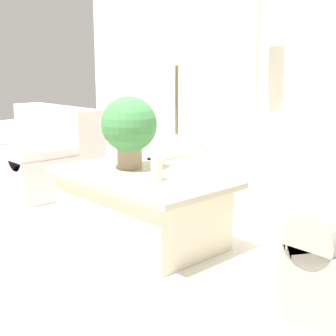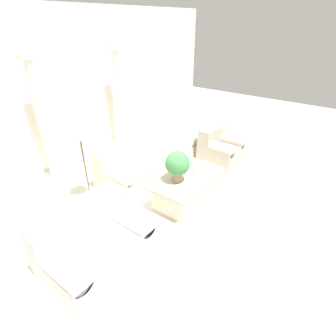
{
  "view_description": "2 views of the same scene",
  "coord_description": "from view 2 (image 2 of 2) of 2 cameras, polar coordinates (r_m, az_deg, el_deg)",
  "views": [
    {
      "loc": [
        2.55,
        -2.49,
        1.27
      ],
      "look_at": [
        0.04,
        -0.16,
        0.51
      ],
      "focal_mm": 50.0,
      "sensor_mm": 36.0,
      "label": 1
    },
    {
      "loc": [
        -3.34,
        -2.49,
        2.91
      ],
      "look_at": [
        -0.02,
        0.0,
        0.54
      ],
      "focal_mm": 28.0,
      "sensor_mm": 36.0,
      "label": 2
    }
  ],
  "objects": [
    {
      "name": "armchair",
      "position": [
        6.18,
        11.12,
        4.49
      ],
      "size": [
        0.87,
        0.82,
        0.79
      ],
      "color": "#ADA393",
      "rests_on": "ground_plane"
    },
    {
      "name": "sofa_long",
      "position": [
        5.61,
        -4.45,
        2.19
      ],
      "size": [
        2.32,
        0.91,
        0.83
      ],
      "color": "beige",
      "rests_on": "ground_plane"
    },
    {
      "name": "pillar_candle",
      "position": [
        4.74,
        6.02,
        -0.16
      ],
      "size": [
        0.08,
        0.08,
        0.15
      ],
      "color": "silver",
      "rests_on": "coffee_table"
    },
    {
      "name": "loveseat",
      "position": [
        3.73,
        -15.88,
        -15.35
      ],
      "size": [
        1.35,
        0.91,
        0.83
      ],
      "color": "beige",
      "rests_on": "ground_plane"
    },
    {
      "name": "wall_back",
      "position": [
        6.3,
        -20.59,
        15.89
      ],
      "size": [
        10.0,
        0.06,
        3.2
      ],
      "color": "silver",
      "rests_on": "ground_plane"
    },
    {
      "name": "coffee_table",
      "position": [
        4.75,
        4.09,
        -4.46
      ],
      "size": [
        1.38,
        0.76,
        0.49
      ],
      "color": "beige",
      "rests_on": "ground_plane"
    },
    {
      "name": "column_left",
      "position": [
        5.52,
        -25.68,
        9.01
      ],
      "size": [
        0.24,
        0.24,
        2.4
      ],
      "color": "silver",
      "rests_on": "ground_plane"
    },
    {
      "name": "ground_plane",
      "position": [
        5.09,
        0.17,
        -5.24
      ],
      "size": [
        16.0,
        16.0,
        0.0
      ],
      "primitive_type": "plane",
      "color": "silver"
    },
    {
      "name": "potted_plant",
      "position": [
        4.35,
        2.08,
        0.8
      ],
      "size": [
        0.42,
        0.42,
        0.55
      ],
      "color": "#937F60",
      "rests_on": "coffee_table"
    },
    {
      "name": "column_right",
      "position": [
        6.62,
        -10.44,
        14.49
      ],
      "size": [
        0.24,
        0.24,
        2.4
      ],
      "color": "silver",
      "rests_on": "ground_plane"
    },
    {
      "name": "floor_lamp",
      "position": [
        4.49,
        -18.64,
        6.23
      ],
      "size": [
        0.34,
        0.34,
        1.49
      ],
      "color": "brown",
      "rests_on": "ground_plane"
    }
  ]
}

